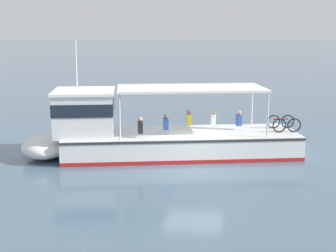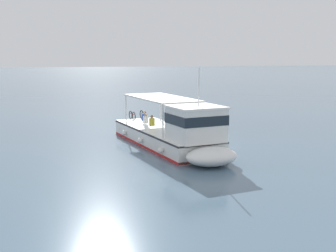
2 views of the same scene
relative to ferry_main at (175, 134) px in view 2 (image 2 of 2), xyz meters
The scene contains 2 objects.
ground_plane 3.03m from the ferry_main, 124.97° to the right, with size 400.00×400.00×0.00m, color slate.
ferry_main is the anchor object (origin of this frame).
Camera 2 is at (8.50, 28.72, 5.98)m, focal length 46.72 mm.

